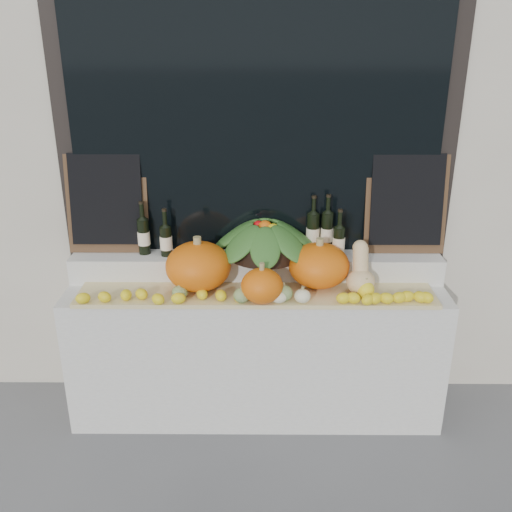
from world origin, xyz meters
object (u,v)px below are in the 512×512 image
at_px(butternut_squash, 361,274).
at_px(pumpkin_right, 319,265).
at_px(pumpkin_left, 198,266).
at_px(wine_bottle_tall, 313,232).
at_px(produce_bowl, 265,238).

bearing_deg(butternut_squash, pumpkin_right, 159.10).
relative_size(pumpkin_left, pumpkin_right, 1.06).
distance_m(pumpkin_right, wine_bottle_tall, 0.26).
bearing_deg(wine_bottle_tall, pumpkin_right, -84.16).
distance_m(pumpkin_left, butternut_squash, 0.95).
bearing_deg(produce_bowl, wine_bottle_tall, 12.42).
relative_size(produce_bowl, wine_bottle_tall, 1.89).
xyz_separation_m(produce_bowl, wine_bottle_tall, (0.30, 0.07, 0.02)).
distance_m(pumpkin_left, produce_bowl, 0.45).
bearing_deg(wine_bottle_tall, butternut_squash, -50.11).
bearing_deg(produce_bowl, butternut_squash, -23.54).
xyz_separation_m(butternut_squash, produce_bowl, (-0.56, 0.24, 0.13)).
relative_size(pumpkin_left, wine_bottle_tall, 1.06).
distance_m(pumpkin_right, produce_bowl, 0.37).
xyz_separation_m(pumpkin_left, butternut_squash, (0.95, -0.05, -0.02)).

